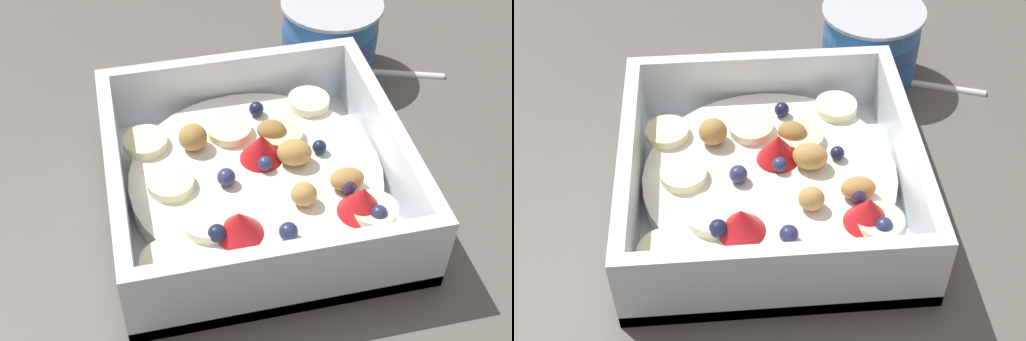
# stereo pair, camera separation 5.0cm
# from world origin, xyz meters

# --- Properties ---
(ground_plane) EXTENTS (2.40, 2.40, 0.00)m
(ground_plane) POSITION_xyz_m (0.00, 0.00, 0.00)
(ground_plane) COLOR #56514C
(fruit_bowl) EXTENTS (0.20, 0.20, 0.06)m
(fruit_bowl) POSITION_xyz_m (-0.01, -0.01, 0.02)
(fruit_bowl) COLOR white
(fruit_bowl) RESTS_ON ground
(spoon) EXTENTS (0.07, 0.17, 0.01)m
(spoon) POSITION_xyz_m (-0.15, 0.07, 0.00)
(spoon) COLOR silver
(spoon) RESTS_ON ground
(yogurt_cup) EXTENTS (0.09, 0.09, 0.06)m
(yogurt_cup) POSITION_xyz_m (-0.15, 0.09, 0.03)
(yogurt_cup) COLOR #3370B7
(yogurt_cup) RESTS_ON ground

